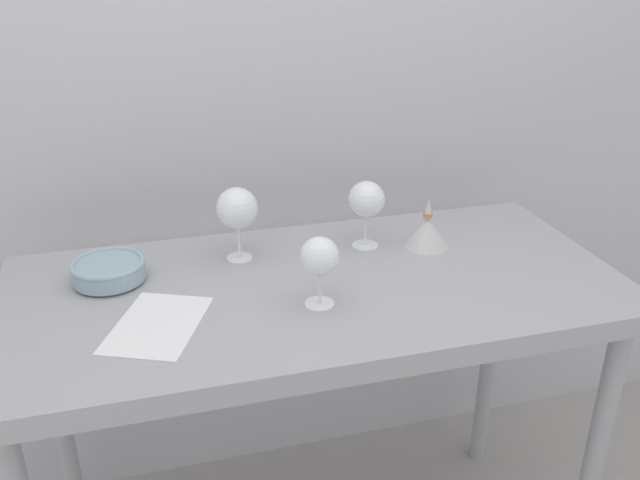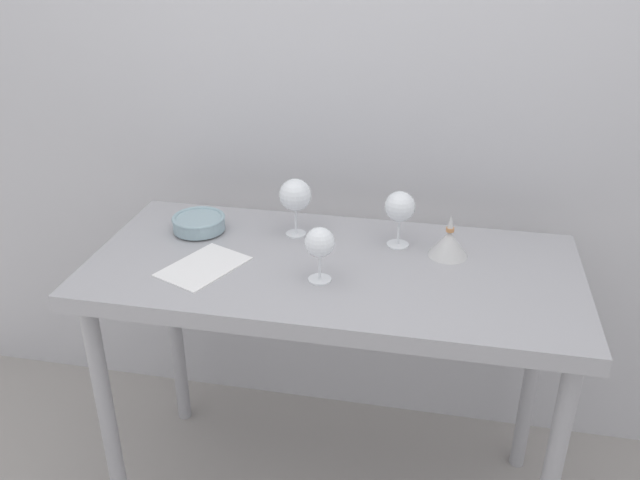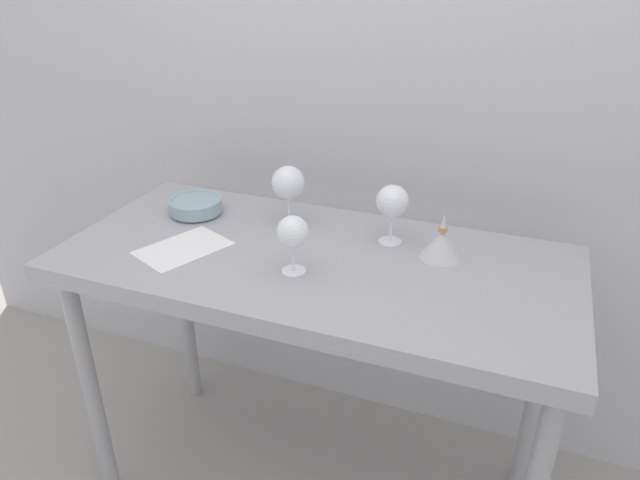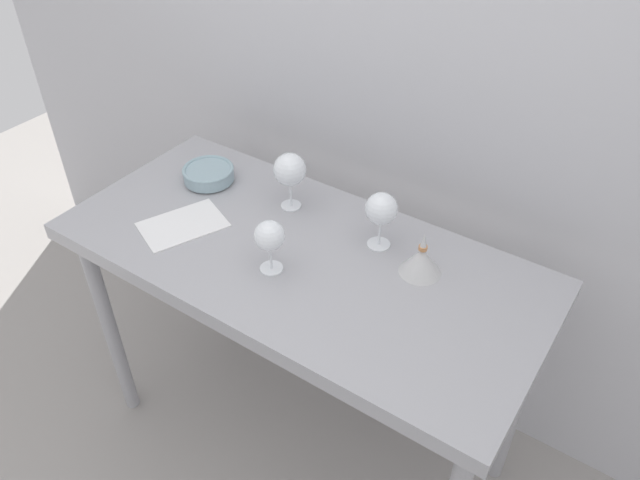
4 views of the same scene
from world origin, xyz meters
The scene contains 8 objects.
back_wall centered at (0.00, 0.49, 1.30)m, with size 3.80×0.04×2.60m, color #B7B7BC.
steel_counter centered at (0.00, -0.01, 0.79)m, with size 1.40×0.65×0.90m.
wine_glass_far_left centered at (-0.15, 0.16, 1.03)m, with size 0.10×0.10×0.18m.
wine_glass_near_center centered at (-0.02, -0.11, 1.01)m, with size 0.08×0.08×0.16m.
wine_glass_far_right centered at (0.17, 0.15, 1.02)m, with size 0.09×0.09×0.17m.
tasting_sheet_upper centered at (-0.36, -0.10, 0.90)m, with size 0.16×0.24×0.00m, color white.
tasting_bowl centered at (-0.45, 0.12, 0.93)m, with size 0.17×0.17×0.05m.
decanter_funnel centered at (0.32, 0.11, 0.94)m, with size 0.12×0.12×0.13m.
Camera 2 is at (0.29, -1.65, 1.81)m, focal length 37.28 mm.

